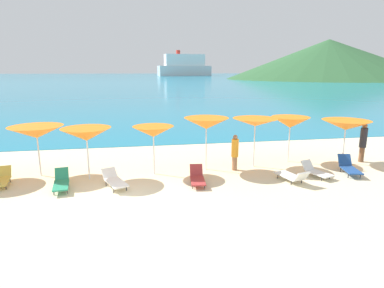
% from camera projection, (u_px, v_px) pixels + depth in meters
% --- Properties ---
extents(ground_plane, '(50.00, 100.00, 0.30)m').
position_uv_depth(ground_plane, '(126.00, 144.00, 20.48)').
color(ground_plane, beige).
extents(ocean_water, '(650.00, 440.00, 0.02)m').
position_uv_depth(ocean_water, '(132.00, 77.00, 230.02)').
color(ocean_water, teal).
rests_on(ocean_water, ground_plane).
extents(headland_hill, '(100.87, 100.87, 19.41)m').
position_uv_depth(headland_hill, '(328.00, 59.00, 161.01)').
color(headland_hill, '#2D5B33').
rests_on(headland_hill, ground_plane).
extents(umbrella_3, '(2.31, 2.31, 2.15)m').
position_uv_depth(umbrella_3, '(36.00, 132.00, 13.41)').
color(umbrella_3, silver).
rests_on(umbrella_3, ground_plane).
extents(umbrella_4, '(2.03, 2.03, 2.16)m').
position_uv_depth(umbrella_4, '(86.00, 134.00, 12.95)').
color(umbrella_4, silver).
rests_on(umbrella_4, ground_plane).
extents(umbrella_5, '(1.77, 1.77, 2.11)m').
position_uv_depth(umbrella_5, '(153.00, 132.00, 13.63)').
color(umbrella_5, silver).
rests_on(umbrella_5, ground_plane).
extents(umbrella_6, '(2.05, 2.05, 2.38)m').
position_uv_depth(umbrella_6, '(206.00, 123.00, 14.23)').
color(umbrella_6, silver).
rests_on(umbrella_6, ground_plane).
extents(umbrella_7, '(2.23, 2.23, 2.28)m').
position_uv_depth(umbrella_7, '(255.00, 122.00, 14.68)').
color(umbrella_7, silver).
rests_on(umbrella_7, ground_plane).
extents(umbrella_8, '(1.98, 1.98, 2.23)m').
position_uv_depth(umbrella_8, '(290.00, 122.00, 15.56)').
color(umbrella_8, silver).
rests_on(umbrella_8, ground_plane).
extents(umbrella_9, '(2.36, 2.36, 2.11)m').
position_uv_depth(umbrella_9, '(346.00, 125.00, 15.30)').
color(umbrella_9, silver).
rests_on(umbrella_9, ground_plane).
extents(lounge_chair_0, '(0.74, 1.63, 0.65)m').
position_uv_depth(lounge_chair_0, '(61.00, 182.00, 12.23)').
color(lounge_chair_0, '#268C66').
rests_on(lounge_chair_0, ground_plane).
extents(lounge_chair_1, '(0.77, 1.53, 0.62)m').
position_uv_depth(lounge_chair_1, '(1.00, 179.00, 12.61)').
color(lounge_chair_1, '#D8BF4C').
rests_on(lounge_chair_1, ground_plane).
extents(lounge_chair_4, '(0.92, 1.62, 0.72)m').
position_uv_depth(lounge_chair_4, '(349.00, 167.00, 14.02)').
color(lounge_chair_4, '#1E478C').
rests_on(lounge_chair_4, ground_plane).
extents(lounge_chair_5, '(0.67, 1.45, 0.65)m').
position_uv_depth(lounge_chair_5, '(197.00, 178.00, 12.78)').
color(lounge_chair_5, '#A53333').
rests_on(lounge_chair_5, ground_plane).
extents(lounge_chair_8, '(0.97, 1.46, 0.58)m').
position_uv_depth(lounge_chair_8, '(316.00, 171.00, 13.67)').
color(lounge_chair_8, white).
rests_on(lounge_chair_8, ground_plane).
extents(lounge_chair_9, '(0.91, 1.57, 0.60)m').
position_uv_depth(lounge_chair_9, '(292.00, 176.00, 12.98)').
color(lounge_chair_9, white).
rests_on(lounge_chair_9, ground_plane).
extents(lounge_chair_10, '(1.13, 1.71, 0.58)m').
position_uv_depth(lounge_chair_10, '(114.00, 180.00, 12.41)').
color(lounge_chair_10, white).
rests_on(lounge_chair_10, ground_plane).
extents(beachgoer_1, '(0.31, 0.31, 1.62)m').
position_uv_depth(beachgoer_1, '(235.00, 152.00, 14.41)').
color(beachgoer_1, '#A3704C').
rests_on(beachgoer_1, ground_plane).
extents(beachgoer_2, '(0.32, 0.32, 1.92)m').
position_uv_depth(beachgoer_2, '(363.00, 141.00, 15.69)').
color(beachgoer_2, brown).
rests_on(beachgoer_2, ground_plane).
extents(cruise_ship, '(43.45, 15.91, 19.67)m').
position_uv_depth(cruise_ship, '(185.00, 66.00, 255.18)').
color(cruise_ship, silver).
rests_on(cruise_ship, ocean_water).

